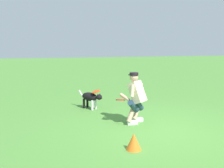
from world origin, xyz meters
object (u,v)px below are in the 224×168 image
(frisbee_held, at_px, (120,100))
(person, at_px, (136,96))
(dog, at_px, (91,98))
(frisbee_flying, at_px, (96,92))
(training_cone, at_px, (134,142))

(frisbee_held, bearing_deg, person, 168.66)
(dog, bearing_deg, person, -10.04)
(dog, relative_size, frisbee_held, 3.41)
(frisbee_flying, distance_m, frisbee_held, 1.46)
(training_cone, bearing_deg, dog, -84.15)
(person, xyz_separation_m, frisbee_flying, (0.75, -1.49, -0.13))
(person, distance_m, frisbee_flying, 1.67)
(person, bearing_deg, training_cone, 119.40)
(person, height_order, frisbee_flying, person)
(frisbee_flying, xyz_separation_m, training_cone, (-0.19, 3.00, -0.41))
(dog, height_order, frisbee_flying, frisbee_flying)
(person, height_order, frisbee_held, person)
(person, bearing_deg, dog, -12.08)
(frisbee_held, bearing_deg, frisbee_flying, -75.38)
(frisbee_held, height_order, training_cone, frisbee_held)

